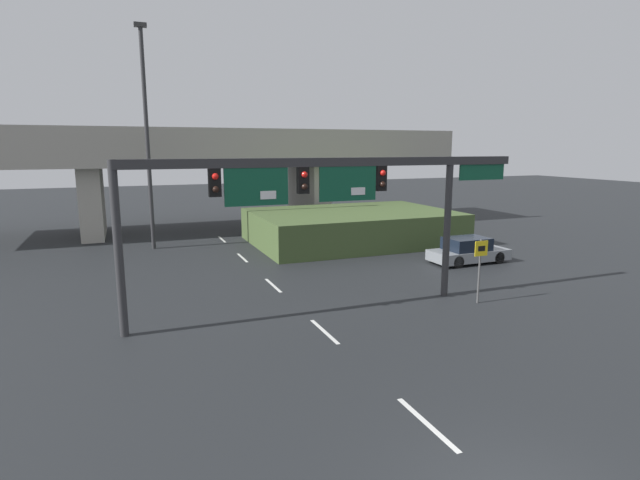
{
  "coord_description": "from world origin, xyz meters",
  "views": [
    {
      "loc": [
        -6.03,
        -5.81,
        6.13
      ],
      "look_at": [
        0.0,
        9.42,
        3.08
      ],
      "focal_mm": 28.0,
      "sensor_mm": 36.0,
      "label": 1
    }
  ],
  "objects": [
    {
      "name": "grass_embankment",
      "position": [
        7.74,
        23.34,
        1.02
      ],
      "size": [
        12.63,
        8.76,
        2.05
      ],
      "color": "#42562D",
      "rests_on": "ground"
    },
    {
      "name": "speed_limit_sign",
      "position": [
        6.88,
        9.66,
        1.68
      ],
      "size": [
        0.6,
        0.11,
        2.58
      ],
      "color": "#4C4C4C",
      "rests_on": "ground"
    },
    {
      "name": "parked_sedan_near_right",
      "position": [
        11.04,
        15.66,
        0.64
      ],
      "size": [
        4.32,
        1.91,
        1.38
      ],
      "rotation": [
        0.0,
        0.0,
        0.02
      ],
      "color": "gray",
      "rests_on": "ground"
    },
    {
      "name": "overpass_bridge",
      "position": [
        -0.0,
        32.16,
        5.24
      ],
      "size": [
        37.82,
        7.94,
        7.42
      ],
      "color": "#A39E93",
      "rests_on": "ground"
    },
    {
      "name": "signal_gantry",
      "position": [
        0.87,
        11.06,
        4.69
      ],
      "size": [
        15.52,
        0.44,
        5.76
      ],
      "color": "#2D2D30",
      "rests_on": "ground"
    },
    {
      "name": "lane_markings",
      "position": [
        0.0,
        15.16,
        0.0
      ],
      "size": [
        0.14,
        26.98,
        0.01
      ],
      "color": "silver",
      "rests_on": "ground"
    },
    {
      "name": "highway_light_pole_near",
      "position": [
        -4.47,
        25.88,
        6.92
      ],
      "size": [
        0.7,
        0.36,
        13.09
      ],
      "color": "#2D2D30",
      "rests_on": "ground"
    }
  ]
}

